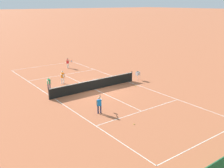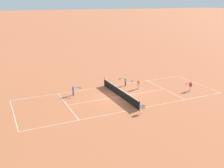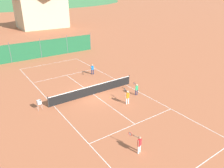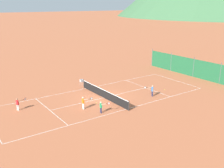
% 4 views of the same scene
% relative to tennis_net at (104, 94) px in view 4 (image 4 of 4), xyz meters
% --- Properties ---
extents(ground_plane, '(600.00, 600.00, 0.00)m').
position_rel_tennis_net_xyz_m(ground_plane, '(0.00, 0.00, -0.50)').
color(ground_plane, '#B7603D').
extents(court_line_markings, '(8.25, 23.85, 0.01)m').
position_rel_tennis_net_xyz_m(court_line_markings, '(0.00, 0.00, -0.50)').
color(court_line_markings, white).
rests_on(court_line_markings, ground).
extents(tennis_net, '(9.18, 0.08, 1.06)m').
position_rel_tennis_net_xyz_m(tennis_net, '(0.00, 0.00, 0.00)').
color(tennis_net, '#2D2D2D').
rests_on(tennis_net, ground).
extents(windscreen_fence_far, '(17.28, 0.08, 2.90)m').
position_rel_tennis_net_xyz_m(windscreen_fence_far, '(-0.00, 15.50, 0.81)').
color(windscreen_fence_far, '#1E6038').
rests_on(windscreen_fence_far, ground).
extents(player_far_baseline, '(0.80, 0.93, 1.29)m').
position_rel_tennis_net_xyz_m(player_far_baseline, '(2.74, 4.81, 0.25)').
color(player_far_baseline, '#23284C').
rests_on(player_far_baseline, ground).
extents(player_near_baseline, '(0.54, 0.96, 1.18)m').
position_rel_tennis_net_xyz_m(player_near_baseline, '(3.44, -2.52, 0.19)').
color(player_near_baseline, '#23284C').
rests_on(player_near_baseline, ground).
extents(player_far_service, '(0.40, 1.08, 1.25)m').
position_rel_tennis_net_xyz_m(player_far_service, '(-1.89, -8.93, 0.23)').
color(player_far_service, white).
rests_on(player_far_service, ground).
extents(player_near_service, '(0.54, 1.05, 1.31)m').
position_rel_tennis_net_xyz_m(player_near_service, '(1.57, -3.44, 0.26)').
color(player_near_service, white).
rests_on(player_near_service, ground).
extents(tennis_ball_far_corner, '(0.07, 0.07, 0.07)m').
position_rel_tennis_net_xyz_m(tennis_ball_far_corner, '(1.95, 7.74, -0.47)').
color(tennis_ball_far_corner, '#CCE033').
rests_on(tennis_ball_far_corner, ground).
extents(tennis_ball_near_corner, '(0.07, 0.07, 0.07)m').
position_rel_tennis_net_xyz_m(tennis_ball_near_corner, '(-3.63, 1.60, -0.47)').
color(tennis_ball_near_corner, '#CCE033').
rests_on(tennis_ball_near_corner, ground).
extents(tennis_ball_alley_left, '(0.07, 0.07, 0.07)m').
position_rel_tennis_net_xyz_m(tennis_ball_alley_left, '(0.96, -1.56, -0.47)').
color(tennis_ball_alley_left, '#CCE033').
rests_on(tennis_ball_alley_left, ground).
extents(ball_hopper, '(0.36, 0.36, 0.89)m').
position_rel_tennis_net_xyz_m(ball_hopper, '(-5.29, 0.10, 0.16)').
color(ball_hopper, '#B7B7BC').
rests_on(ball_hopper, ground).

